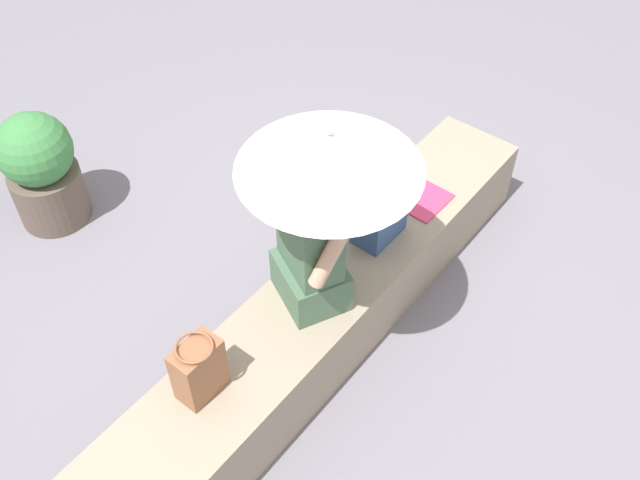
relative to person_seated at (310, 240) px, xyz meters
The scene contains 8 objects.
ground_plane 0.82m from the person_seated, 12.56° to the right, with size 14.00×14.00×0.00m, color slate.
stone_bench 0.61m from the person_seated, 12.56° to the right, with size 3.04×0.49×0.42m, color gray.
person_seated is the anchor object (origin of this frame).
parasol 0.51m from the person_seated, 46.99° to the right, with size 0.78×0.78×1.01m.
handbag_black 0.74m from the person_seated, behind, with size 0.21×0.16×0.32m.
tote_bag_canvas 0.58m from the person_seated, ahead, with size 0.27×0.20×0.29m.
magazine 0.98m from the person_seated, ahead, with size 0.28×0.20×0.01m, color #D83866.
planter_near 1.91m from the person_seated, 96.58° to the left, with size 0.44×0.44×0.74m.
Camera 1 is at (-1.82, -1.38, 3.18)m, focal length 40.82 mm.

